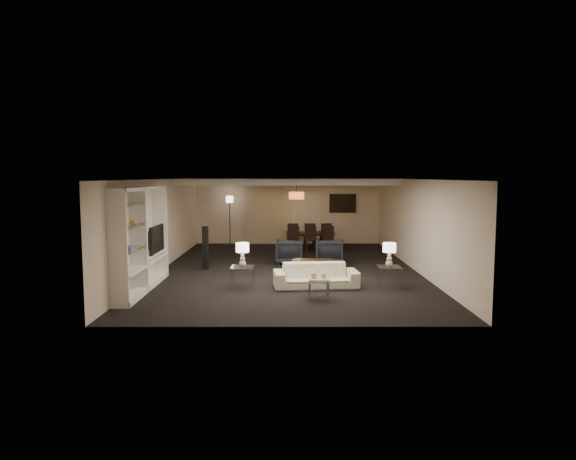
# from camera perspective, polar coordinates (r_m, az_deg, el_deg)

# --- Properties ---
(floor) EXTENTS (11.00, 11.00, 0.00)m
(floor) POSITION_cam_1_polar(r_m,az_deg,el_deg) (14.34, -0.00, -4.38)
(floor) COLOR black
(floor) RESTS_ON ground
(ceiling) EXTENTS (7.00, 11.00, 0.02)m
(ceiling) POSITION_cam_1_polar(r_m,az_deg,el_deg) (14.10, -0.00, 5.67)
(ceiling) COLOR silver
(ceiling) RESTS_ON ground
(wall_back) EXTENTS (7.00, 0.02, 2.50)m
(wall_back) POSITION_cam_1_polar(r_m,az_deg,el_deg) (19.65, -0.03, 2.11)
(wall_back) COLOR beige
(wall_back) RESTS_ON ground
(wall_front) EXTENTS (7.00, 0.02, 2.50)m
(wall_front) POSITION_cam_1_polar(r_m,az_deg,el_deg) (8.70, 0.07, -2.80)
(wall_front) COLOR beige
(wall_front) RESTS_ON ground
(wall_left) EXTENTS (0.02, 11.00, 2.50)m
(wall_left) POSITION_cam_1_polar(r_m,az_deg,el_deg) (14.58, -13.89, 0.58)
(wall_left) COLOR beige
(wall_left) RESTS_ON ground
(wall_right) EXTENTS (0.02, 11.00, 2.50)m
(wall_right) POSITION_cam_1_polar(r_m,az_deg,el_deg) (14.60, 13.87, 0.59)
(wall_right) COLOR beige
(wall_right) RESTS_ON ground
(ceiling_soffit) EXTENTS (7.00, 4.00, 0.20)m
(ceiling_soffit) POSITION_cam_1_polar(r_m,az_deg,el_deg) (17.60, -0.02, 5.41)
(ceiling_soffit) COLOR silver
(ceiling_soffit) RESTS_ON ceiling
(curtains) EXTENTS (1.50, 0.12, 2.40)m
(curtains) POSITION_cam_1_polar(r_m,az_deg,el_deg) (19.59, -2.67, 1.95)
(curtains) COLOR beige
(curtains) RESTS_ON wall_back
(door) EXTENTS (0.90, 0.05, 2.10)m
(door) POSITION_cam_1_polar(r_m,az_deg,el_deg) (19.65, 2.01, 1.52)
(door) COLOR silver
(door) RESTS_ON wall_back
(painting) EXTENTS (0.95, 0.04, 0.65)m
(painting) POSITION_cam_1_polar(r_m,az_deg,el_deg) (19.70, 6.09, 2.96)
(painting) COLOR #142D38
(painting) RESTS_ON wall_back
(media_unit) EXTENTS (0.38, 3.40, 2.35)m
(media_unit) POSITION_cam_1_polar(r_m,az_deg,el_deg) (12.04, -15.93, -0.94)
(media_unit) COLOR white
(media_unit) RESTS_ON wall_left
(pendant_light) EXTENTS (0.52, 0.52, 0.24)m
(pendant_light) POSITION_cam_1_polar(r_m,az_deg,el_deg) (17.62, 0.96, 3.85)
(pendant_light) COLOR #D8591E
(pendant_light) RESTS_ON ceiling_soffit
(sofa) EXTENTS (2.01, 0.94, 0.57)m
(sofa) POSITION_cam_1_polar(r_m,az_deg,el_deg) (11.97, 3.10, -5.08)
(sofa) COLOR beige
(sofa) RESTS_ON floor
(coffee_table) EXTENTS (1.11, 0.71, 0.38)m
(coffee_table) POSITION_cam_1_polar(r_m,az_deg,el_deg) (13.56, 2.72, -4.16)
(coffee_table) COLOR black
(coffee_table) RESTS_ON floor
(armchair_left) EXTENTS (0.80, 0.82, 0.72)m
(armchair_left) POSITION_cam_1_polar(r_m,az_deg,el_deg) (15.20, 0.15, -2.40)
(armchair_left) COLOR black
(armchair_left) RESTS_ON floor
(armchair_right) EXTENTS (0.86, 0.88, 0.72)m
(armchair_right) POSITION_cam_1_polar(r_m,az_deg,el_deg) (15.25, 4.67, -2.40)
(armchair_right) COLOR black
(armchair_right) RESTS_ON floor
(side_table_left) EXTENTS (0.54, 0.54, 0.50)m
(side_table_left) POSITION_cam_1_polar(r_m,az_deg,el_deg) (12.01, -5.06, -5.23)
(side_table_left) COLOR silver
(side_table_left) RESTS_ON floor
(side_table_right) EXTENTS (0.53, 0.53, 0.50)m
(side_table_right) POSITION_cam_1_polar(r_m,az_deg,el_deg) (12.19, 11.14, -5.15)
(side_table_right) COLOR silver
(side_table_right) RESTS_ON floor
(table_lamp_left) EXTENTS (0.33, 0.33, 0.55)m
(table_lamp_left) POSITION_cam_1_polar(r_m,az_deg,el_deg) (11.92, -5.08, -2.76)
(table_lamp_left) COLOR beige
(table_lamp_left) RESTS_ON side_table_left
(table_lamp_right) EXTENTS (0.34, 0.34, 0.55)m
(table_lamp_right) POSITION_cam_1_polar(r_m,az_deg,el_deg) (12.11, 11.19, -2.71)
(table_lamp_right) COLOR beige
(table_lamp_right) RESTS_ON side_table_right
(marble_table) EXTENTS (0.45, 0.45, 0.44)m
(marble_table) POSITION_cam_1_polar(r_m,az_deg,el_deg) (10.91, 3.43, -6.50)
(marble_table) COLOR white
(marble_table) RESTS_ON floor
(gold_gourd_a) EXTENTS (0.14, 0.14, 0.14)m
(gold_gourd_a) POSITION_cam_1_polar(r_m,az_deg,el_deg) (10.85, 2.91, -4.99)
(gold_gourd_a) COLOR tan
(gold_gourd_a) RESTS_ON marble_table
(gold_gourd_b) EXTENTS (0.12, 0.12, 0.12)m
(gold_gourd_b) POSITION_cam_1_polar(r_m,az_deg,el_deg) (10.86, 3.97, -5.03)
(gold_gourd_b) COLOR #D1BD6E
(gold_gourd_b) RESTS_ON marble_table
(television) EXTENTS (1.14, 0.15, 0.66)m
(television) POSITION_cam_1_polar(r_m,az_deg,el_deg) (12.76, -14.88, -0.97)
(television) COLOR black
(television) RESTS_ON media_unit
(vase_blue) EXTENTS (0.16, 0.16, 0.17)m
(vase_blue) POSITION_cam_1_polar(r_m,az_deg,el_deg) (11.01, -17.46, -1.79)
(vase_blue) COLOR #24339D
(vase_blue) RESTS_ON media_unit
(vase_amber) EXTENTS (0.16, 0.16, 0.16)m
(vase_amber) POSITION_cam_1_polar(r_m,az_deg,el_deg) (11.42, -16.81, 1.02)
(vase_amber) COLOR gold
(vase_amber) RESTS_ON media_unit
(floor_speaker) EXTENTS (0.17, 0.17, 1.21)m
(floor_speaker) POSITION_cam_1_polar(r_m,az_deg,el_deg) (14.41, -9.16, -1.97)
(floor_speaker) COLOR black
(floor_speaker) RESTS_ON floor
(dining_table) EXTENTS (1.75, 1.06, 0.59)m
(dining_table) POSITION_cam_1_polar(r_m,az_deg,el_deg) (18.20, 2.46, -1.22)
(dining_table) COLOR black
(dining_table) RESTS_ON floor
(chair_nl) EXTENTS (0.43, 0.43, 0.88)m
(chair_nl) POSITION_cam_1_polar(r_m,az_deg,el_deg) (17.52, 0.59, -1.03)
(chair_nl) COLOR black
(chair_nl) RESTS_ON floor
(chair_nm) EXTENTS (0.42, 0.42, 0.88)m
(chair_nm) POSITION_cam_1_polar(r_m,az_deg,el_deg) (17.54, 2.55, -1.03)
(chair_nm) COLOR black
(chair_nm) RESTS_ON floor
(chair_nr) EXTENTS (0.42, 0.42, 0.88)m
(chair_nr) POSITION_cam_1_polar(r_m,az_deg,el_deg) (17.57, 4.51, -1.02)
(chair_nr) COLOR black
(chair_nr) RESTS_ON floor
(chair_fl) EXTENTS (0.42, 0.42, 0.88)m
(chair_fl) POSITION_cam_1_polar(r_m,az_deg,el_deg) (18.81, 0.54, -0.54)
(chair_fl) COLOR black
(chair_fl) RESTS_ON floor
(chair_fm) EXTENTS (0.44, 0.44, 0.88)m
(chair_fm) POSITION_cam_1_polar(r_m,az_deg,el_deg) (18.83, 2.37, -0.54)
(chair_fm) COLOR black
(chair_fm) RESTS_ON floor
(chair_fr) EXTENTS (0.45, 0.45, 0.88)m
(chair_fr) POSITION_cam_1_polar(r_m,az_deg,el_deg) (18.86, 4.19, -0.54)
(chair_fr) COLOR black
(chair_fr) RESTS_ON floor
(floor_lamp) EXTENTS (0.31, 0.31, 1.85)m
(floor_lamp) POSITION_cam_1_polar(r_m,az_deg,el_deg) (19.27, -6.48, 1.03)
(floor_lamp) COLOR black
(floor_lamp) RESTS_ON floor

